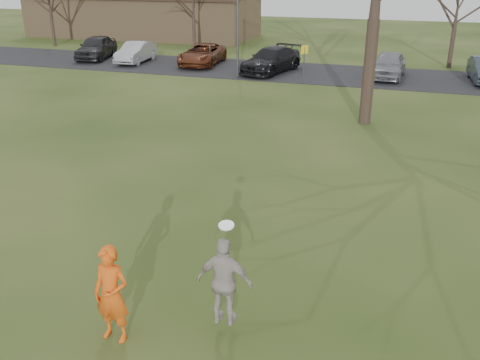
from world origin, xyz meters
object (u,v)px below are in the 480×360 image
car_3 (271,60)px  lamp_post (238,7)px  car_4 (389,65)px  catching_play (225,282)px  car_1 (136,52)px  car_2 (202,54)px  building (144,14)px  player_defender (112,294)px  car_0 (96,47)px

car_3 → lamp_post: size_ratio=0.80×
car_3 → lamp_post: lamp_post is taller
car_4 → catching_play: 24.50m
car_1 → car_4: car_4 is taller
car_1 → lamp_post: bearing=-20.3°
car_2 → lamp_post: size_ratio=0.77×
catching_play → building: (-20.85, 37.54, 0.85)m
car_1 → car_2: bearing=3.6°
player_defender → car_3: player_defender is taller
catching_play → car_2: bearing=112.3°
car_1 → building: building is taller
car_2 → car_0: bearing=176.3°
player_defender → car_2: player_defender is taller
catching_play → car_1: bearing=121.1°
car_2 → catching_play: size_ratio=2.47×
car_0 → building: (-2.69, 12.48, 1.11)m
car_0 → catching_play: bearing=-66.0°
player_defender → building: (-19.02, 38.27, 1.01)m
car_0 → car_4: size_ratio=1.07×
catching_play → car_3: bearing=102.5°
lamp_post → building: bearing=132.1°
car_1 → catching_play: bearing=-61.7°
player_defender → car_2: 27.13m
car_2 → building: bearing=126.6°
car_0 → catching_play: catching_play is taller
car_0 → car_3: car_0 is taller
car_3 → lamp_post: bearing=-113.9°
catching_play → player_defender: bearing=-158.4°
car_0 → car_1: 3.39m
car_0 → building: size_ratio=0.22×
building → player_defender: bearing=-63.6°
player_defender → car_3: (-3.50, 24.67, -0.15)m
car_1 → car_4: size_ratio=0.94×
player_defender → car_2: (-8.44, 25.78, -0.21)m
car_4 → car_2: bearing=-179.3°
car_0 → car_4: bearing=-13.7°
catching_play → lamp_post: lamp_post is taller
car_4 → catching_play: size_ratio=2.21×
car_1 → car_4: (16.38, -0.10, 0.06)m
player_defender → catching_play: 1.97m
car_4 → player_defender: bearing=-94.0°
building → car_4: bearing=-30.3°
car_2 → car_3: (4.95, -1.11, 0.06)m
car_1 → car_2: 4.57m
car_4 → lamp_post: size_ratio=0.69×
catching_play → building: bearing=119.0°
car_4 → car_1: bearing=-176.7°
car_1 → car_0: bearing=168.5°
player_defender → catching_play: bearing=24.2°
car_1 → car_2: same height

